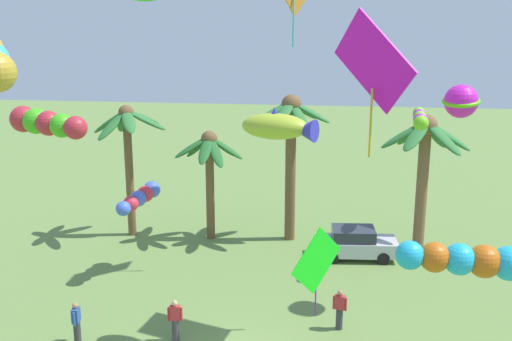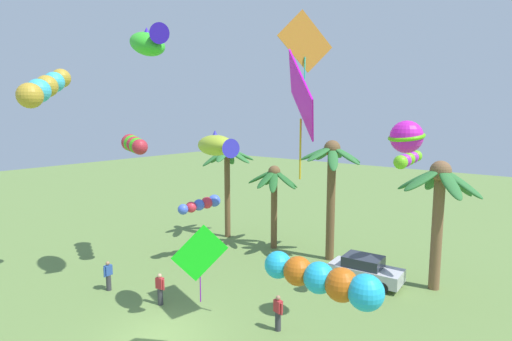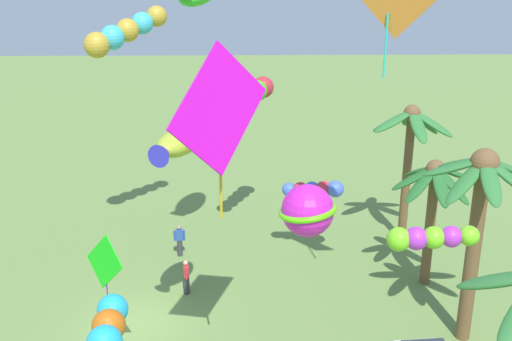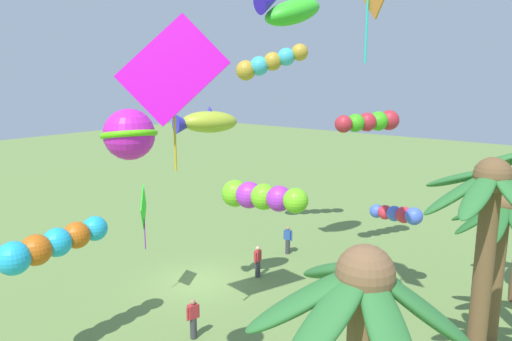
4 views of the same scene
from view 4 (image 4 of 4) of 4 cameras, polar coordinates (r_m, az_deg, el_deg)
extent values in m
plane|color=olive|center=(23.81, -6.89, -13.12)|extent=(120.00, 120.00, 0.00)
ellipsoid|color=#2D7033|center=(8.35, 8.44, -17.32)|extent=(2.35, 1.03, 1.55)
ellipsoid|color=#2D7033|center=(8.41, 15.63, -18.41)|extent=(1.88, 2.08, 1.79)
ellipsoid|color=#2D7033|center=(9.33, 19.04, -15.25)|extent=(1.76, 2.20, 1.72)
ellipsoid|color=#2D7033|center=(10.02, 14.93, -12.49)|extent=(2.33, 0.91, 1.55)
ellipsoid|color=#2D7033|center=(9.92, 9.19, -11.70)|extent=(1.82, 2.39, 1.32)
ellipsoid|color=#2D7033|center=(8.91, 5.82, -15.11)|extent=(2.00, 2.21, 1.50)
sphere|color=brown|center=(8.90, 12.91, -11.96)|extent=(1.07, 1.07, 1.07)
ellipsoid|color=#2D7033|center=(23.56, 28.06, 0.90)|extent=(1.56, 2.06, 1.48)
ellipsoid|color=#2D7033|center=(22.67, 27.30, 1.21)|extent=(1.48, 2.26, 1.04)
cylinder|color=brown|center=(19.77, 26.89, -11.15)|extent=(0.44, 0.44, 5.37)
ellipsoid|color=#236028|center=(18.26, 27.00, -5.58)|extent=(1.85, 0.60, 1.34)
ellipsoid|color=#236028|center=(19.89, 26.84, -3.99)|extent=(1.98, 1.37, 1.19)
ellipsoid|color=#236028|center=(19.25, 24.94, -4.41)|extent=(0.63, 1.91, 1.25)
ellipsoid|color=#236028|center=(18.81, 25.18, -5.15)|extent=(1.42, 1.80, 1.46)
sphere|color=brown|center=(18.96, 27.62, -3.60)|extent=(0.83, 0.83, 0.83)
cylinder|color=brown|center=(15.60, 25.27, -13.49)|extent=(0.54, 0.54, 7.14)
ellipsoid|color=#2D7033|center=(13.70, 25.04, -2.63)|extent=(2.13, 0.83, 1.22)
ellipsoid|color=#2D7033|center=(15.52, 25.19, -0.93)|extent=(2.12, 1.61, 1.14)
ellipsoid|color=#2D7033|center=(15.08, 22.98, -0.90)|extent=(1.18, 2.22, 1.05)
ellipsoid|color=#2D7033|center=(14.37, 22.98, -2.51)|extent=(1.53, 1.95, 1.52)
sphere|color=brown|center=(14.53, 26.46, -0.55)|extent=(1.02, 1.02, 1.02)
cylinder|color=#38383D|center=(19.17, -7.49, -18.16)|extent=(0.26, 0.26, 0.84)
cube|color=#B72D33|center=(18.84, -7.54, -16.34)|extent=(0.43, 0.32, 0.54)
sphere|color=#A37556|center=(18.67, -7.58, -15.32)|extent=(0.21, 0.21, 0.21)
cylinder|color=#B72D33|center=(18.77, -8.18, -16.65)|extent=(0.09, 0.09, 0.52)
cylinder|color=#B72D33|center=(18.96, -6.91, -16.30)|extent=(0.09, 0.09, 0.52)
cylinder|color=#38383D|center=(27.02, 3.81, -9.05)|extent=(0.26, 0.26, 0.84)
cube|color=#2D519E|center=(26.79, 3.83, -7.67)|extent=(0.26, 0.40, 0.54)
sphere|color=#A37556|center=(26.67, 3.85, -6.91)|extent=(0.21, 0.21, 0.21)
cylinder|color=#2D519E|center=(26.70, 4.26, -7.86)|extent=(0.09, 0.09, 0.52)
cylinder|color=#2D519E|center=(26.91, 3.41, -7.68)|extent=(0.09, 0.09, 0.52)
cylinder|color=#38383D|center=(24.07, 0.21, -11.66)|extent=(0.26, 0.26, 0.84)
cube|color=#B72D33|center=(23.81, 0.21, -10.13)|extent=(0.41, 0.29, 0.54)
sphere|color=tan|center=(23.68, 0.21, -9.29)|extent=(0.21, 0.21, 0.21)
cylinder|color=#B72D33|center=(24.02, 0.47, -10.07)|extent=(0.09, 0.09, 0.52)
cylinder|color=#B72D33|center=(23.64, -0.06, -10.43)|extent=(0.09, 0.09, 0.52)
cylinder|color=#25C8B6|center=(15.30, 13.08, 16.27)|extent=(0.07, 0.07, 2.07)
cube|color=#17E91B|center=(20.84, -13.29, -4.33)|extent=(1.47, 1.51, 2.07)
cylinder|color=purple|center=(21.18, -13.15, -7.41)|extent=(0.04, 0.04, 1.35)
sphere|color=#4465E6|center=(22.14, 18.35, -5.22)|extent=(0.78, 0.78, 0.78)
sphere|color=#DF2D3F|center=(22.49, 17.27, -5.09)|extent=(0.75, 0.75, 0.75)
sphere|color=#4465E6|center=(22.84, 16.22, -4.97)|extent=(0.72, 0.72, 0.72)
sphere|color=#DF2D3F|center=(23.20, 15.20, -4.84)|extent=(0.69, 0.69, 0.69)
sphere|color=#4465E6|center=(23.56, 14.21, -4.72)|extent=(0.65, 0.65, 0.65)
sphere|color=#6FD520|center=(11.25, -2.50, -2.74)|extent=(0.64, 0.64, 0.64)
sphere|color=#B231D0|center=(10.93, -0.84, -2.94)|extent=(0.62, 0.62, 0.62)
sphere|color=#6FD520|center=(10.63, 0.92, -3.16)|extent=(0.59, 0.59, 0.59)
sphere|color=#B231D0|center=(10.34, 2.78, -3.38)|extent=(0.57, 0.57, 0.57)
sphere|color=#6FD520|center=(10.05, 4.75, -3.61)|extent=(0.54, 0.54, 0.54)
sphere|color=#B92835|center=(26.51, 15.63, 5.82)|extent=(1.07, 1.07, 1.07)
sphere|color=green|center=(26.01, 14.40, 5.75)|extent=(1.03, 1.03, 1.03)
sphere|color=#B92835|center=(25.53, 13.12, 5.67)|extent=(0.99, 0.99, 0.99)
sphere|color=green|center=(25.05, 11.80, 5.59)|extent=(0.94, 0.94, 0.94)
sphere|color=#B92835|center=(24.60, 10.42, 5.50)|extent=(0.90, 0.90, 0.90)
sphere|color=#20AFE2|center=(17.20, -27.03, -9.34)|extent=(1.09, 1.09, 1.09)
sphere|color=#CB5E13|center=(17.51, -24.81, -8.63)|extent=(1.05, 1.05, 1.05)
sphere|color=#20AFE2|center=(17.85, -22.69, -7.93)|extent=(1.00, 1.00, 1.00)
sphere|color=#CB5E13|center=(18.22, -20.65, -7.25)|extent=(0.96, 0.96, 0.96)
sphere|color=#20AFE2|center=(18.61, -18.71, -6.58)|extent=(0.92, 0.92, 0.92)
sphere|color=gold|center=(27.46, -1.22, 11.87)|extent=(1.13, 1.13, 1.13)
sphere|color=#3BBADA|center=(27.45, 0.39, 12.39)|extent=(1.09, 1.09, 1.09)
sphere|color=gold|center=(27.46, 2.00, 12.91)|extent=(1.04, 1.04, 1.04)
sphere|color=#3BBADA|center=(27.49, 3.62, 13.41)|extent=(1.00, 1.00, 1.00)
sphere|color=gold|center=(27.54, 5.25, 13.90)|extent=(0.95, 0.95, 0.95)
ellipsoid|color=green|center=(23.00, 4.41, 18.35)|extent=(3.49, 2.47, 1.83)
cone|color=#321ACA|center=(22.28, 1.47, 19.52)|extent=(1.42, 1.29, 1.17)
cone|color=#321ACA|center=(23.06, 4.43, 19.56)|extent=(0.76, 0.76, 0.61)
cube|color=#D810C8|center=(15.93, -9.93, 11.81)|extent=(2.67, 2.71, 3.62)
cylinder|color=gold|center=(16.05, -9.68, 4.22)|extent=(0.08, 0.08, 2.43)
ellipsoid|color=#A6BE30|center=(19.36, -5.54, 5.81)|extent=(2.69, 1.99, 0.96)
cone|color=#322FC1|center=(18.94, -8.51, 5.49)|extent=(1.01, 0.99, 0.79)
cone|color=#322FC1|center=(19.33, -5.57, 6.96)|extent=(0.62, 0.62, 0.49)
sphere|color=#D11FBA|center=(12.13, -14.92, 4.19)|extent=(1.27, 1.27, 1.27)
torus|color=#5BD412|center=(12.13, -14.92, 4.19)|extent=(1.85, 1.85, 0.37)
camera|label=1|loc=(35.63, -32.66, 12.67)|focal=43.31mm
camera|label=2|loc=(26.07, -48.18, 6.51)|focal=29.32mm
camera|label=3|loc=(13.88, -86.97, 21.03)|focal=44.97mm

